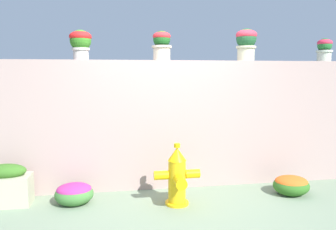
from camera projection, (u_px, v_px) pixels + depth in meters
name	position (u px, v px, depth m)	size (l,w,h in m)	color
ground_plane	(180.00, 215.00, 3.87)	(24.00, 24.00, 0.00)	gray
stone_wall	(165.00, 124.00, 4.82)	(5.49, 0.39, 1.81)	#AC8F89
potted_plant_1	(81.00, 42.00, 4.47)	(0.30, 0.30, 0.40)	#BDB2AC
potted_plant_2	(162.00, 44.00, 4.69)	(0.28, 0.28, 0.42)	beige
potted_plant_3	(246.00, 42.00, 4.86)	(0.31, 0.31, 0.47)	beige
potted_plant_4	(324.00, 48.00, 5.08)	(0.24, 0.24, 0.35)	beige
fire_hydrant	(177.00, 177.00, 4.13)	(0.58, 0.45, 0.78)	yellow
flower_bush_left	(291.00, 184.00, 4.52)	(0.49, 0.44, 0.26)	#306620
flower_bush_right	(74.00, 193.00, 4.18)	(0.48, 0.43, 0.27)	#407635
planter_box	(6.00, 186.00, 4.12)	(0.60, 0.33, 0.52)	#B0B190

